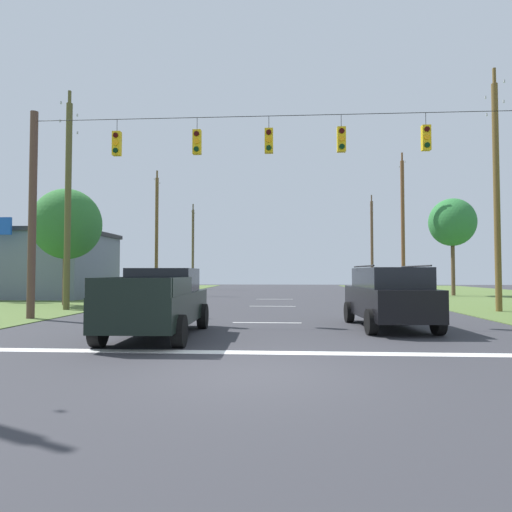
# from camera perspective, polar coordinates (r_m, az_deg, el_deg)

# --- Properties ---
(ground_plane) EXTENTS (120.00, 120.00, 0.00)m
(ground_plane) POSITION_cam_1_polar(r_m,az_deg,el_deg) (8.24, -0.67, -14.91)
(ground_plane) COLOR #333338
(stop_bar_stripe) EXTENTS (16.06, 0.45, 0.01)m
(stop_bar_stripe) POSITION_cam_1_polar(r_m,az_deg,el_deg) (10.24, 0.18, -12.38)
(stop_bar_stripe) COLOR white
(stop_bar_stripe) RESTS_ON ground
(lane_dash_0) EXTENTS (2.50, 0.15, 0.01)m
(lane_dash_0) POSITION_cam_1_polar(r_m,az_deg,el_deg) (16.17, 1.44, -8.62)
(lane_dash_0) COLOR white
(lane_dash_0) RESTS_ON ground
(lane_dash_1) EXTENTS (2.50, 0.15, 0.01)m
(lane_dash_1) POSITION_cam_1_polar(r_m,az_deg,el_deg) (24.04, 2.13, -6.51)
(lane_dash_1) COLOR white
(lane_dash_1) RESTS_ON ground
(lane_dash_2) EXTENTS (2.50, 0.15, 0.01)m
(lane_dash_2) POSITION_cam_1_polar(r_m,az_deg,el_deg) (30.42, 2.43, -5.60)
(lane_dash_2) COLOR white
(lane_dash_2) RESTS_ON ground
(overhead_signal_span) EXTENTS (19.06, 0.31, 8.25)m
(overhead_signal_span) POSITION_cam_1_polar(r_m,az_deg,el_deg) (17.01, 1.69, 7.64)
(overhead_signal_span) COLOR brown
(overhead_signal_span) RESTS_ON ground
(pickup_truck) EXTENTS (2.41, 5.45, 1.95)m
(pickup_truck) POSITION_cam_1_polar(r_m,az_deg,el_deg) (13.04, -12.46, -5.87)
(pickup_truck) COLOR black
(pickup_truck) RESTS_ON ground
(suv_black) EXTENTS (2.40, 4.89, 2.05)m
(suv_black) POSITION_cam_1_polar(r_m,az_deg,el_deg) (15.15, 16.80, -4.95)
(suv_black) COLOR black
(suv_black) RESTS_ON ground
(distant_car_crossing_white) EXTENTS (2.31, 4.44, 1.52)m
(distant_car_crossing_white) POSITION_cam_1_polar(r_m,az_deg,el_deg) (30.54, -14.48, -4.04)
(distant_car_crossing_white) COLOR silver
(distant_car_crossing_white) RESTS_ON ground
(distant_car_oncoming) EXTENTS (2.05, 4.31, 1.52)m
(distant_car_oncoming) POSITION_cam_1_polar(r_m,az_deg,el_deg) (22.75, -13.13, -4.72)
(distant_car_oncoming) COLOR slate
(distant_car_oncoming) RESTS_ON ground
(utility_pole_mid_right) EXTENTS (0.28, 1.93, 11.52)m
(utility_pole_mid_right) POSITION_cam_1_polar(r_m,az_deg,el_deg) (23.72, 28.69, 7.53)
(utility_pole_mid_right) COLOR brown
(utility_pole_mid_right) RESTS_ON ground
(utility_pole_far_right) EXTENTS (0.29, 1.80, 11.53)m
(utility_pole_far_right) POSITION_cam_1_polar(r_m,az_deg,el_deg) (37.37, 18.47, 3.74)
(utility_pole_far_right) COLOR brown
(utility_pole_far_right) RESTS_ON ground
(utility_pole_near_left) EXTENTS (0.30, 1.83, 10.31)m
(utility_pole_near_left) POSITION_cam_1_polar(r_m,az_deg,el_deg) (49.47, 14.77, 1.68)
(utility_pole_near_left) COLOR brown
(utility_pole_near_left) RESTS_ON ground
(utility_pole_far_left) EXTENTS (0.30, 1.83, 10.82)m
(utility_pole_far_left) POSITION_cam_1_polar(r_m,az_deg,el_deg) (23.62, -23.16, 6.65)
(utility_pole_far_left) COLOR brown
(utility_pole_far_left) RESTS_ON ground
(utility_pole_distant_right) EXTENTS (0.28, 1.70, 10.39)m
(utility_pole_distant_right) POSITION_cam_1_polar(r_m,az_deg,el_deg) (37.70, -12.74, 2.82)
(utility_pole_distant_right) COLOR brown
(utility_pole_distant_right) RESTS_ON ground
(utility_pole_distant_left) EXTENTS (0.27, 1.79, 9.54)m
(utility_pole_distant_left) POSITION_cam_1_polar(r_m,az_deg,el_deg) (49.73, -8.17, 1.07)
(utility_pole_distant_left) COLOR brown
(utility_pole_distant_left) RESTS_ON ground
(tree_roadside_right) EXTENTS (3.60, 3.60, 7.72)m
(tree_roadside_right) POSITION_cam_1_polar(r_m,az_deg,el_deg) (38.37, 24.06, 3.97)
(tree_roadside_right) COLOR brown
(tree_roadside_right) RESTS_ON ground
(tree_roadside_left) EXTENTS (3.76, 3.76, 6.53)m
(tree_roadside_left) POSITION_cam_1_polar(r_m,az_deg,el_deg) (26.93, -23.26, 3.77)
(tree_roadside_left) COLOR brown
(tree_roadside_left) RESTS_ON ground
(roadside_store) EXTENTS (9.79, 9.08, 5.36)m
(roadside_store) POSITION_cam_1_polar(r_m,az_deg,el_deg) (36.34, -26.45, -0.97)
(roadside_store) COLOR slate
(roadside_store) RESTS_ON ground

